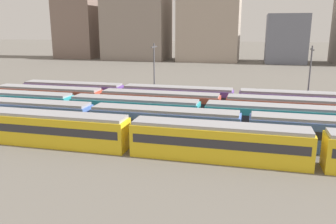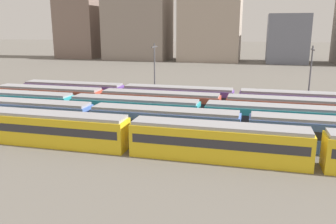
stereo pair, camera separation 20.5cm
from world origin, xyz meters
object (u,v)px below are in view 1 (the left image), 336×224
(catenary_pole_1, at_px, (310,76))
(catenary_pole_3, at_px, (154,71))
(train_track_1, at_px, (335,135))
(train_track_4, at_px, (300,104))
(train_track_2, at_px, (202,115))

(catenary_pole_1, distance_m, catenary_pole_3, 25.25)
(train_track_1, bearing_deg, catenary_pole_1, 91.02)
(train_track_4, xyz_separation_m, catenary_pole_1, (1.51, 3.23, 3.86))
(train_track_2, height_order, catenary_pole_1, catenary_pole_1)
(train_track_1, height_order, train_track_2, same)
(catenary_pole_1, xyz_separation_m, catenary_pole_3, (-25.25, -0.11, 0.04))
(train_track_1, xyz_separation_m, train_track_2, (-15.07, 5.20, 0.00))
(train_track_1, height_order, catenary_pole_3, catenary_pole_3)
(train_track_2, xyz_separation_m, catenary_pole_1, (14.73, 13.63, 3.86))
(train_track_1, xyz_separation_m, train_track_4, (-1.84, 15.60, 0.00))
(train_track_4, height_order, catenary_pole_3, catenary_pole_3)
(train_track_1, bearing_deg, catenary_pole_3, 143.81)
(train_track_4, height_order, catenary_pole_1, catenary_pole_1)
(train_track_4, distance_m, catenary_pole_3, 24.26)
(train_track_2, bearing_deg, catenary_pole_1, 42.78)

